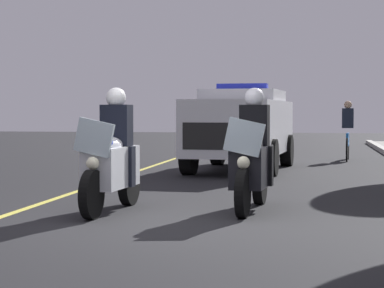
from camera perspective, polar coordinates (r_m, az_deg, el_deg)
ground_plane at (r=9.22m, az=-1.96°, el=-6.12°), size 80.00×80.00×0.00m
police_motorcycle_lead_left at (r=10.23m, az=-6.20°, el=-1.33°), size 2.14×0.62×1.72m
police_motorcycle_lead_right at (r=10.34m, az=4.67°, el=-1.29°), size 2.14×0.62×1.72m
police_suv at (r=17.52m, az=3.85°, el=1.47°), size 5.03×2.37×2.05m
cyclist_background at (r=21.31m, az=11.93°, el=1.01°), size 1.76×0.34×1.69m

